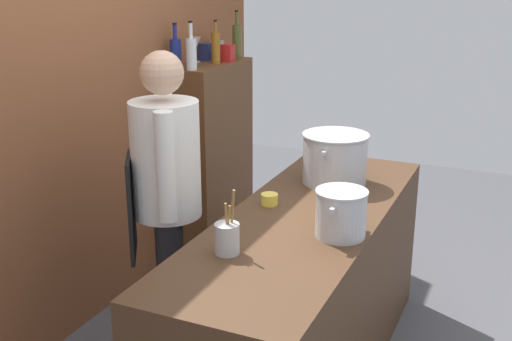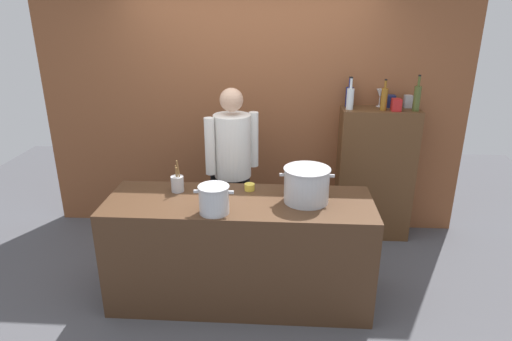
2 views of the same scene
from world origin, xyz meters
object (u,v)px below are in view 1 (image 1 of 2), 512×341
wine_bottle_clear (191,53)px  wine_bottle_amber (216,47)px  chef (166,191)px  utensil_crock (227,238)px  spice_tin_red (227,53)px  stockpot_small (341,213)px  spice_tin_navy (206,52)px  wine_bottle_olive (237,40)px  butter_jar (269,199)px  wine_bottle_cobalt (176,52)px  spice_tin_silver (217,49)px  stockpot_large (335,158)px  wine_glass_wide (196,44)px

wine_bottle_clear → wine_bottle_amber: bearing=-2.1°
chef → wine_bottle_clear: wine_bottle_clear is taller
utensil_crock → spice_tin_red: 2.21m
stockpot_small → wine_bottle_clear: size_ratio=0.94×
wine_bottle_clear → spice_tin_navy: wine_bottle_clear is taller
wine_bottle_amber → wine_bottle_olive: bearing=-2.9°
stockpot_small → butter_jar: size_ratio=3.44×
wine_bottle_cobalt → spice_tin_red: (0.43, -0.17, -0.05)m
stockpot_small → butter_jar: bearing=62.4°
spice_tin_silver → chef: bearing=-161.1°
butter_jar → spice_tin_red: spice_tin_red is taller
utensil_crock → wine_bottle_clear: size_ratio=0.89×
wine_bottle_cobalt → wine_bottle_amber: 0.34m
wine_bottle_cobalt → wine_bottle_olive: bearing=-13.8°
stockpot_large → spice_tin_red: size_ratio=3.56×
chef → wine_bottle_olive: (1.73, 0.44, 0.54)m
wine_bottle_cobalt → wine_bottle_olive: wine_bottle_olive is taller
spice_tin_navy → utensil_crock: bearing=-149.6°
stockpot_large → stockpot_small: (-0.68, -0.24, -0.03)m
wine_bottle_amber → wine_bottle_cobalt: bearing=156.6°
wine_glass_wide → spice_tin_silver: 0.28m
wine_glass_wide → spice_tin_silver: wine_glass_wide is taller
wine_bottle_amber → spice_tin_red: 0.13m
stockpot_small → spice_tin_navy: spice_tin_navy is taller
utensil_crock → spice_tin_silver: bearing=28.2°
chef → wine_glass_wide: size_ratio=9.51×
stockpot_small → butter_jar: 0.50m
chef → stockpot_small: (-0.03, -0.91, 0.04)m
chef → stockpot_small: bearing=55.9°
spice_tin_silver → wine_bottle_cobalt: bearing=179.0°
utensil_crock → butter_jar: 0.59m
butter_jar → spice_tin_silver: bearing=35.3°
wine_bottle_cobalt → wine_glass_wide: 0.30m
spice_tin_silver → spice_tin_navy: spice_tin_silver is taller
wine_bottle_cobalt → wine_glass_wide: wine_bottle_cobalt is taller
wine_bottle_clear → spice_tin_red: 0.44m
stockpot_small → wine_bottle_amber: wine_bottle_amber is taller
utensil_crock → spice_tin_silver: spice_tin_silver is taller
spice_tin_silver → wine_bottle_amber: bearing=-154.6°
utensil_crock → stockpot_large: bearing=-7.2°
stockpot_small → wine_bottle_cobalt: size_ratio=0.99×
wine_bottle_olive → spice_tin_red: 0.20m
wine_bottle_amber → butter_jar: bearing=-142.9°
wine_bottle_amber → wine_glass_wide: size_ratio=1.70×
butter_jar → wine_bottle_cobalt: wine_bottle_cobalt is taller
stockpot_small → wine_bottle_cobalt: wine_bottle_cobalt is taller
chef → wine_bottle_clear: bearing=170.9°
butter_jar → stockpot_large: bearing=-22.7°
spice_tin_red → wine_glass_wide: bearing=123.5°
wine_bottle_cobalt → wine_bottle_amber: bearing=-23.4°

